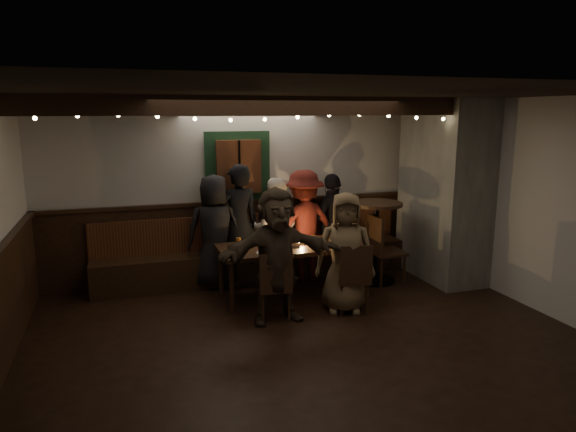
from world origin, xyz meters
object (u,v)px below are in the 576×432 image
object	(u,v)px
chair_end	(382,246)
person_d	(304,225)
chair_near_left	(275,283)
person_g	(345,253)
high_top	(376,232)
person_b	(238,225)
person_e	(333,224)
person_a	(215,231)
dining_table	(293,250)
person_c	(275,229)
person_f	(277,255)
chair_near_right	(354,274)

from	to	relation	value
chair_end	person_d	size ratio (longest dim) A/B	0.62
chair_near_left	person_g	distance (m)	0.94
high_top	person_b	xyz separation A→B (m)	(-1.90, 0.50, 0.12)
chair_near_left	person_e	bearing A→B (deg)	47.72
high_top	person_a	bearing A→B (deg)	167.81
dining_table	person_a	distance (m)	1.15
chair_near_left	person_a	xyz separation A→B (m)	(-0.43, 1.44, 0.32)
dining_table	person_g	size ratio (longest dim) A/B	1.31
chair_end	person_a	distance (m)	2.36
person_c	person_f	size ratio (longest dim) A/B	0.95
person_a	person_g	world-z (taller)	person_a
chair_near_right	person_d	size ratio (longest dim) A/B	0.54
dining_table	high_top	distance (m)	1.35
chair_near_right	person_g	size ratio (longest dim) A/B	0.59
chair_near_left	person_a	distance (m)	1.53
chair_near_left	person_c	bearing A→B (deg)	73.08
person_a	person_e	distance (m)	1.81
dining_table	chair_end	distance (m)	1.36
dining_table	high_top	xyz separation A→B (m)	(1.33, 0.20, 0.10)
person_e	person_g	distance (m)	1.53
person_a	person_c	xyz separation A→B (m)	(0.88, 0.02, -0.04)
chair_end	high_top	xyz separation A→B (m)	(-0.03, 0.15, 0.18)
chair_near_left	high_top	world-z (taller)	high_top
chair_near_left	person_c	xyz separation A→B (m)	(0.44, 1.46, 0.28)
person_c	dining_table	bearing A→B (deg)	115.51
chair_end	person_a	xyz separation A→B (m)	(-2.26, 0.63, 0.24)
person_b	person_d	bearing A→B (deg)	168.17
person_g	person_a	bearing A→B (deg)	152.36
chair_near_right	person_e	distance (m)	1.63
chair_end	person_a	bearing A→B (deg)	164.43
chair_near_left	person_a	size ratio (longest dim) A/B	0.53
person_g	person_d	bearing A→B (deg)	109.95
chair_near_right	person_a	size ratio (longest dim) A/B	0.55
person_f	person_g	size ratio (longest dim) A/B	1.07
chair_near_right	person_g	distance (m)	0.28
chair_end	person_a	world-z (taller)	person_a
person_b	person_c	distance (m)	0.55
dining_table	chair_near_left	distance (m)	0.90
person_c	person_e	distance (m)	0.93
person_b	person_e	world-z (taller)	person_b
person_b	person_g	world-z (taller)	person_b
person_c	person_d	xyz separation A→B (m)	(0.42, -0.05, 0.05)
chair_near_left	person_b	xyz separation A→B (m)	(-0.10, 1.46, 0.39)
person_a	person_g	bearing A→B (deg)	144.09
chair_near_left	person_g	bearing A→B (deg)	2.89
dining_table	person_e	world-z (taller)	person_e
person_b	person_c	xyz separation A→B (m)	(0.54, 0.00, -0.11)
chair_near_right	high_top	size ratio (longest dim) A/B	0.75
person_d	person_f	world-z (taller)	person_d
person_d	high_top	bearing A→B (deg)	143.67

